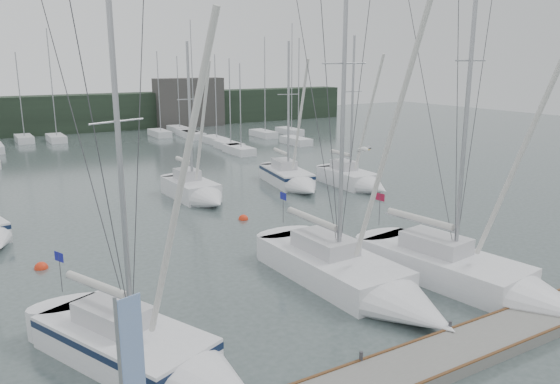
{
  "coord_description": "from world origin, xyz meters",
  "views": [
    {
      "loc": [
        -12.15,
        -15.97,
        9.63
      ],
      "look_at": [
        0.46,
        5.0,
        3.67
      ],
      "focal_mm": 35.0,
      "sensor_mm": 36.0,
      "label": 1
    }
  ],
  "objects_px": {
    "sailboat_mid_e": "(358,181)",
    "buoy_b": "(243,219)",
    "buoy_c": "(41,268)",
    "sailboat_mid_d": "(293,180)",
    "sailboat_near_center": "(367,285)",
    "sailboat_mid_c": "(198,193)",
    "dock_banner": "(129,368)",
    "sailboat_near_right": "(489,282)",
    "sailboat_near_left": "(160,360)"
  },
  "relations": [
    {
      "from": "sailboat_mid_e",
      "to": "buoy_b",
      "type": "distance_m",
      "value": 11.76
    },
    {
      "from": "buoy_c",
      "to": "sailboat_mid_d",
      "type": "bearing_deg",
      "value": 22.7
    },
    {
      "from": "sailboat_near_center",
      "to": "buoy_c",
      "type": "relative_size",
      "value": 25.49
    },
    {
      "from": "sailboat_mid_c",
      "to": "buoy_c",
      "type": "distance_m",
      "value": 13.8
    },
    {
      "from": "sailboat_mid_c",
      "to": "dock_banner",
      "type": "relative_size",
      "value": 2.67
    },
    {
      "from": "sailboat_mid_d",
      "to": "dock_banner",
      "type": "xyz_separation_m",
      "value": [
        -19.35,
        -23.67,
        2.39
      ]
    },
    {
      "from": "sailboat_mid_e",
      "to": "dock_banner",
      "type": "xyz_separation_m",
      "value": [
        -23.42,
        -20.84,
        2.4
      ]
    },
    {
      "from": "sailboat_near_right",
      "to": "sailboat_mid_e",
      "type": "bearing_deg",
      "value": 58.89
    },
    {
      "from": "sailboat_near_left",
      "to": "buoy_c",
      "type": "height_order",
      "value": "sailboat_near_left"
    },
    {
      "from": "sailboat_mid_e",
      "to": "sailboat_near_right",
      "type": "bearing_deg",
      "value": -111.28
    },
    {
      "from": "sailboat_near_center",
      "to": "buoy_c",
      "type": "distance_m",
      "value": 15.27
    },
    {
      "from": "sailboat_mid_c",
      "to": "dock_banner",
      "type": "bearing_deg",
      "value": -118.25
    },
    {
      "from": "sailboat_near_center",
      "to": "sailboat_mid_e",
      "type": "bearing_deg",
      "value": 50.31
    },
    {
      "from": "sailboat_near_left",
      "to": "dock_banner",
      "type": "distance_m",
      "value": 5.04
    },
    {
      "from": "sailboat_near_right",
      "to": "dock_banner",
      "type": "xyz_separation_m",
      "value": [
        -15.79,
        -2.71,
        2.39
      ]
    },
    {
      "from": "sailboat_near_left",
      "to": "buoy_b",
      "type": "relative_size",
      "value": 21.77
    },
    {
      "from": "sailboat_near_left",
      "to": "sailboat_mid_c",
      "type": "height_order",
      "value": "sailboat_near_left"
    },
    {
      "from": "sailboat_near_left",
      "to": "sailboat_near_right",
      "type": "xyz_separation_m",
      "value": [
        13.84,
        -1.26,
        0.02
      ]
    },
    {
      "from": "sailboat_near_right",
      "to": "sailboat_mid_d",
      "type": "bearing_deg",
      "value": 72.07
    },
    {
      "from": "sailboat_mid_e",
      "to": "dock_banner",
      "type": "distance_m",
      "value": 31.44
    },
    {
      "from": "sailboat_near_left",
      "to": "sailboat_mid_d",
      "type": "distance_m",
      "value": 26.28
    },
    {
      "from": "sailboat_mid_e",
      "to": "buoy_b",
      "type": "bearing_deg",
      "value": -164.07
    },
    {
      "from": "sailboat_near_right",
      "to": "sailboat_mid_e",
      "type": "distance_m",
      "value": 19.66
    },
    {
      "from": "sailboat_near_right",
      "to": "buoy_b",
      "type": "relative_size",
      "value": 26.56
    },
    {
      "from": "sailboat_mid_c",
      "to": "buoy_c",
      "type": "relative_size",
      "value": 18.3
    },
    {
      "from": "sailboat_near_center",
      "to": "buoy_b",
      "type": "xyz_separation_m",
      "value": [
        0.82,
        12.75,
        -0.56
      ]
    },
    {
      "from": "sailboat_near_left",
      "to": "sailboat_near_center",
      "type": "xyz_separation_m",
      "value": [
        9.27,
        1.21,
        -0.0
      ]
    },
    {
      "from": "sailboat_near_left",
      "to": "buoy_c",
      "type": "xyz_separation_m",
      "value": [
        -1.86,
        11.64,
        -0.56
      ]
    },
    {
      "from": "buoy_b",
      "to": "buoy_c",
      "type": "bearing_deg",
      "value": -169.06
    },
    {
      "from": "sailboat_mid_d",
      "to": "buoy_c",
      "type": "distance_m",
      "value": 20.88
    },
    {
      "from": "sailboat_near_left",
      "to": "sailboat_near_center",
      "type": "height_order",
      "value": "sailboat_near_center"
    },
    {
      "from": "sailboat_mid_e",
      "to": "sailboat_mid_d",
      "type": "bearing_deg",
      "value": 146.73
    },
    {
      "from": "sailboat_near_center",
      "to": "sailboat_mid_e",
      "type": "height_order",
      "value": "sailboat_near_center"
    },
    {
      "from": "sailboat_near_right",
      "to": "dock_banner",
      "type": "relative_size",
      "value": 3.73
    },
    {
      "from": "sailboat_near_center",
      "to": "sailboat_mid_c",
      "type": "distance_m",
      "value": 18.3
    },
    {
      "from": "dock_banner",
      "to": "sailboat_mid_e",
      "type": "bearing_deg",
      "value": 24.64
    },
    {
      "from": "sailboat_near_right",
      "to": "sailboat_mid_d",
      "type": "height_order",
      "value": "sailboat_near_right"
    },
    {
      "from": "sailboat_mid_e",
      "to": "sailboat_near_left",
      "type": "bearing_deg",
      "value": -140.3
    },
    {
      "from": "buoy_b",
      "to": "sailboat_near_left",
      "type": "bearing_deg",
      "value": -125.88
    },
    {
      "from": "sailboat_near_center",
      "to": "sailboat_mid_e",
      "type": "distance_m",
      "value": 19.85
    },
    {
      "from": "buoy_b",
      "to": "dock_banner",
      "type": "xyz_separation_m",
      "value": [
        -12.04,
        -17.92,
        2.97
      ]
    },
    {
      "from": "sailboat_near_center",
      "to": "dock_banner",
      "type": "distance_m",
      "value": 12.59
    },
    {
      "from": "sailboat_mid_e",
      "to": "buoy_c",
      "type": "bearing_deg",
      "value": -165.83
    },
    {
      "from": "sailboat_mid_c",
      "to": "dock_banner",
      "type": "xyz_separation_m",
      "value": [
        -11.41,
        -23.48,
        2.37
      ]
    },
    {
      "from": "buoy_c",
      "to": "sailboat_near_left",
      "type": "bearing_deg",
      "value": -80.93
    },
    {
      "from": "sailboat_mid_e",
      "to": "sailboat_near_center",
      "type": "bearing_deg",
      "value": -126.36
    },
    {
      "from": "sailboat_near_center",
      "to": "sailboat_mid_d",
      "type": "distance_m",
      "value": 20.2
    },
    {
      "from": "sailboat_mid_e",
      "to": "dock_banner",
      "type": "relative_size",
      "value": 2.79
    },
    {
      "from": "sailboat_mid_d",
      "to": "sailboat_mid_c",
      "type": "bearing_deg",
      "value": -168.67
    },
    {
      "from": "sailboat_near_left",
      "to": "sailboat_near_center",
      "type": "relative_size",
      "value": 0.82
    }
  ]
}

